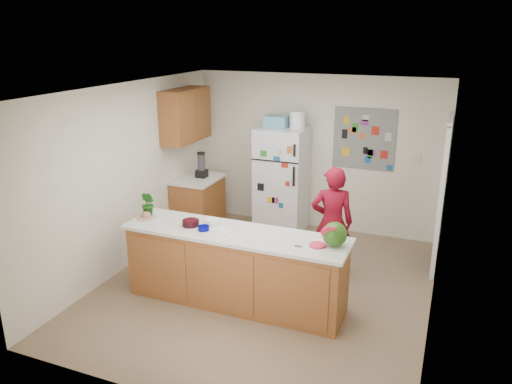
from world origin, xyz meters
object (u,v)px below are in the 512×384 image
at_px(person, 332,223).
at_px(watermelon, 335,234).
at_px(refrigerator, 282,180).
at_px(cherry_bowl, 191,223).

height_order(person, watermelon, person).
bearing_deg(watermelon, refrigerator, 120.93).
distance_m(person, cherry_bowl, 1.84).
relative_size(person, cherry_bowl, 7.56).
bearing_deg(watermelon, person, 104.54).
distance_m(refrigerator, watermelon, 2.76).
xyz_separation_m(watermelon, cherry_bowl, (-1.73, -0.04, -0.11)).
distance_m(person, watermelon, 1.15).
bearing_deg(watermelon, cherry_bowl, -178.71).
height_order(refrigerator, person, refrigerator).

